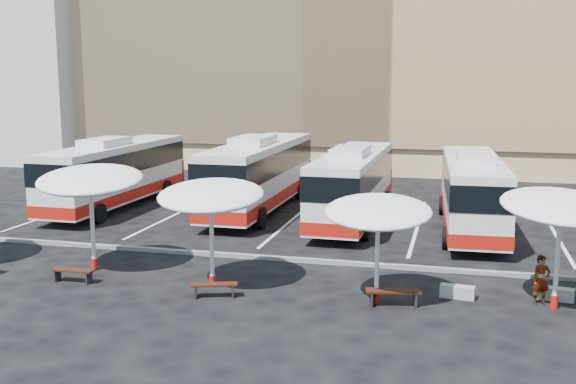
% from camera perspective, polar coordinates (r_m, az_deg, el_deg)
% --- Properties ---
extents(ground, '(120.00, 120.00, 0.00)m').
position_cam_1_polar(ground, '(25.49, -3.87, -5.90)').
color(ground, black).
rests_on(ground, ground).
extents(sandstone_building, '(42.00, 18.25, 29.60)m').
position_cam_1_polar(sandstone_building, '(56.00, 6.58, 15.61)').
color(sandstone_building, tan).
rests_on(sandstone_building, ground).
extents(apartment_block, '(14.00, 14.00, 18.00)m').
position_cam_1_polar(apartment_block, '(62.54, -20.91, 11.10)').
color(apartment_block, beige).
rests_on(apartment_block, ground).
extents(curb_divider, '(34.00, 0.25, 0.15)m').
position_cam_1_polar(curb_divider, '(25.92, -3.53, -5.45)').
color(curb_divider, black).
rests_on(curb_divider, ground).
extents(bay_lines, '(24.15, 12.00, 0.01)m').
position_cam_1_polar(bay_lines, '(32.96, 0.47, -2.26)').
color(bay_lines, white).
rests_on(bay_lines, ground).
extents(bus_0, '(2.90, 11.87, 3.76)m').
position_cam_1_polar(bus_0, '(36.71, -14.36, 1.71)').
color(bus_0, silver).
rests_on(bus_0, ground).
extents(bus_1, '(2.96, 12.44, 3.95)m').
position_cam_1_polar(bus_1, '(34.64, -2.44, 1.70)').
color(bus_1, silver).
rests_on(bus_1, ground).
extents(bus_2, '(2.79, 11.54, 3.66)m').
position_cam_1_polar(bus_2, '(32.32, 5.54, 0.82)').
color(bus_2, silver).
rests_on(bus_2, ground).
extents(bus_3, '(3.07, 11.49, 3.61)m').
position_cam_1_polar(bus_3, '(31.36, 15.32, 0.20)').
color(bus_3, silver).
rests_on(bus_3, ground).
extents(sunshade_1, '(4.46, 4.50, 3.85)m').
position_cam_1_polar(sunshade_1, '(24.66, -16.40, 0.97)').
color(sunshade_1, silver).
rests_on(sunshade_1, ground).
extents(sunshade_2, '(3.78, 3.82, 3.62)m').
position_cam_1_polar(sunshade_2, '(21.85, -6.55, -0.31)').
color(sunshade_2, silver).
rests_on(sunshade_2, ground).
extents(sunshade_3, '(3.42, 3.46, 3.38)m').
position_cam_1_polar(sunshade_3, '(20.34, 7.64, -1.67)').
color(sunshade_3, silver).
rests_on(sunshade_3, ground).
extents(sunshade_4, '(4.52, 4.55, 3.64)m').
position_cam_1_polar(sunshade_4, '(21.26, 22.11, -1.20)').
color(sunshade_4, silver).
rests_on(sunshade_4, ground).
extents(wood_bench_1, '(1.49, 0.42, 0.45)m').
position_cam_1_polar(wood_bench_1, '(24.00, -17.75, -6.49)').
color(wood_bench_1, black).
rests_on(wood_bench_1, ground).
extents(wood_bench_2, '(1.50, 0.84, 0.45)m').
position_cam_1_polar(wood_bench_2, '(21.50, -6.27, -7.98)').
color(wood_bench_2, black).
rests_on(wood_bench_2, ground).
extents(wood_bench_3, '(1.72, 0.80, 0.51)m').
position_cam_1_polar(wood_bench_3, '(20.83, 8.90, -8.49)').
color(wood_bench_3, black).
rests_on(wood_bench_3, ground).
extents(conc_bench_0, '(1.10, 0.48, 0.40)m').
position_cam_1_polar(conc_bench_0, '(22.01, 14.15, -8.20)').
color(conc_bench_0, gray).
rests_on(conc_bench_0, ground).
extents(conc_bench_1, '(1.10, 0.51, 0.40)m').
position_cam_1_polar(conc_bench_1, '(22.74, 21.73, -8.02)').
color(conc_bench_1, gray).
rests_on(conc_bench_1, ground).
extents(passenger_0, '(0.65, 0.55, 1.53)m').
position_cam_1_polar(passenger_0, '(22.05, 20.65, -6.97)').
color(passenger_0, black).
rests_on(passenger_0, ground).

